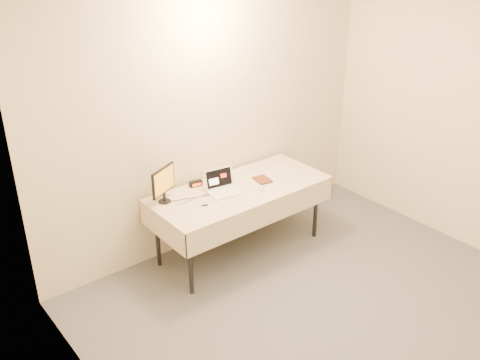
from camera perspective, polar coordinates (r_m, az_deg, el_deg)
ground at (r=4.69m, az=16.65°, el=-17.83°), size 5.00×5.00×0.00m
back_wall at (r=5.50m, az=-2.95°, el=6.54°), size 4.00×0.10×2.70m
table at (r=5.43m, az=0.03°, el=-1.43°), size 1.86×0.81×0.74m
laptop at (r=5.31m, az=-1.88°, el=-0.69°), size 0.35×0.31×0.22m
monitor at (r=5.09m, az=-8.18°, el=-0.24°), size 0.32×0.17×0.36m
book at (r=5.49m, az=1.79°, el=0.70°), size 0.14×0.04×0.19m
alarm_clock at (r=5.44m, az=-4.75°, el=-0.38°), size 0.14×0.08×0.06m
clicker at (r=5.36m, az=2.34°, el=-0.97°), size 0.06×0.09×0.02m
paper_form at (r=5.61m, az=2.03°, el=0.21°), size 0.11×0.26×0.00m
usb_dongle at (r=5.07m, az=-3.80°, el=-2.71°), size 0.06×0.04×0.01m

